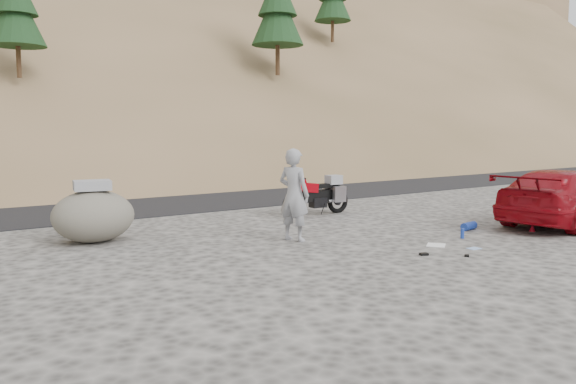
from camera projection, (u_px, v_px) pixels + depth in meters
name	position (u px, v px, depth m)	size (l,w,h in m)	color
ground	(364.00, 241.00, 11.71)	(140.00, 140.00, 0.00)	#3C3A38
road	(182.00, 198.00, 19.03)	(120.00, 7.00, 0.05)	black
hillside	(6.00, 17.00, 43.68)	(120.00, 73.00, 46.72)	brown
motorcycle	(319.00, 195.00, 15.30)	(2.13, 0.69, 1.27)	black
man	(294.00, 241.00, 11.73)	(0.70, 0.46, 1.93)	gray
red_car	(564.00, 224.00, 13.79)	(1.89, 4.64, 1.35)	maroon
boulder	(93.00, 215.00, 11.51)	(2.07, 1.94, 1.26)	#5A564D
gear_white_cloth	(436.00, 245.00, 11.22)	(0.39, 0.35, 0.01)	white
gear_blue_mat	(469.00, 226.00, 12.96)	(0.18, 0.18, 0.46)	navy
gear_bottle	(462.00, 233.00, 11.95)	(0.08, 0.08, 0.22)	navy
gear_funnel	(532.00, 228.00, 12.76)	(0.14, 0.14, 0.17)	#B70C1D
gear_glove_a	(424.00, 254.00, 10.34)	(0.15, 0.11, 0.04)	black
gear_glove_b	(467.00, 256.00, 10.23)	(0.11, 0.08, 0.04)	black
gear_blue_cloth	(474.00, 248.00, 10.91)	(0.26, 0.19, 0.01)	#8FADDE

